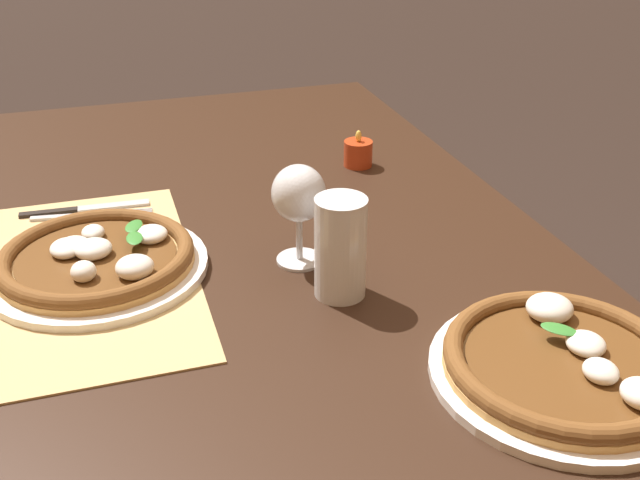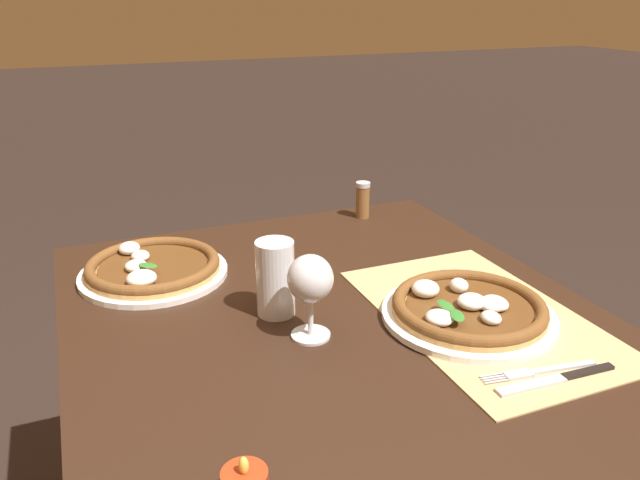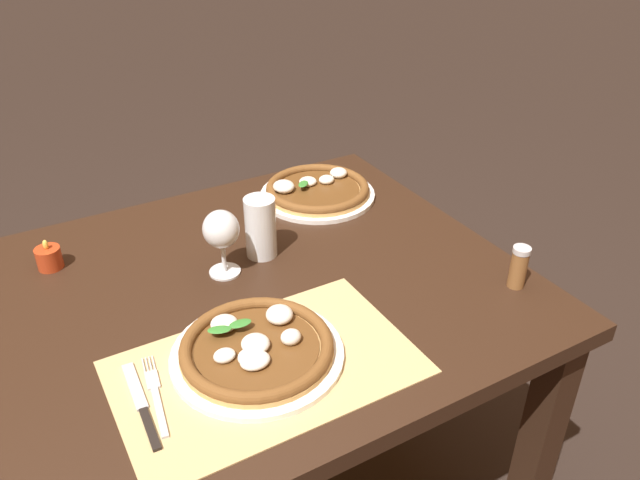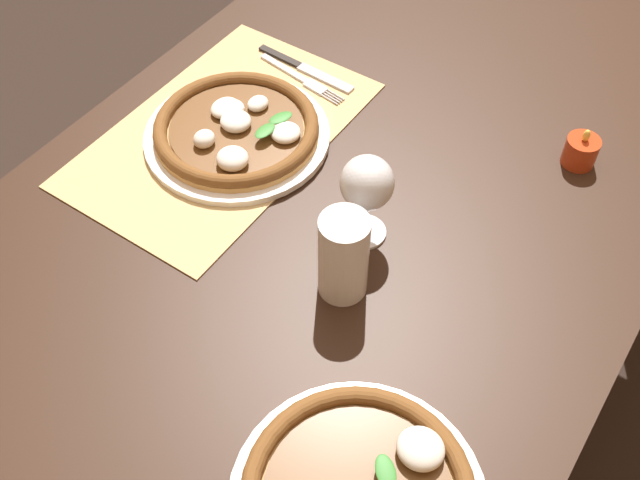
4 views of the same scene
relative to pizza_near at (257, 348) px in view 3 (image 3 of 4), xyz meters
name	(u,v)px [view 3 (image 3 of 4)]	position (x,y,z in m)	size (l,w,h in m)	color
dining_table	(180,343)	(-0.08, 0.22, -0.11)	(1.49, 0.97, 0.74)	black
paper_placemat	(266,367)	(0.00, -0.03, -0.02)	(0.54, 0.34, 0.00)	tan
pizza_near	(257,348)	(0.00, 0.00, 0.00)	(0.32, 0.32, 0.05)	white
pizza_far	(317,190)	(0.41, 0.51, 0.00)	(0.31, 0.31, 0.05)	white
wine_glass	(221,232)	(0.05, 0.29, 0.08)	(0.08, 0.08, 0.16)	silver
pint_glass	(261,228)	(0.16, 0.32, 0.05)	(0.07, 0.07, 0.15)	silver
fork	(156,394)	(-0.19, 0.00, -0.02)	(0.05, 0.20, 0.00)	#B7B7BC
knife	(141,404)	(-0.22, -0.01, -0.02)	(0.03, 0.22, 0.01)	black
votive_candle	(49,259)	(-0.28, 0.51, 0.00)	(0.06, 0.06, 0.07)	#B23819
pepper_shaker	(519,267)	(0.58, -0.07, 0.03)	(0.04, 0.04, 0.10)	brown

